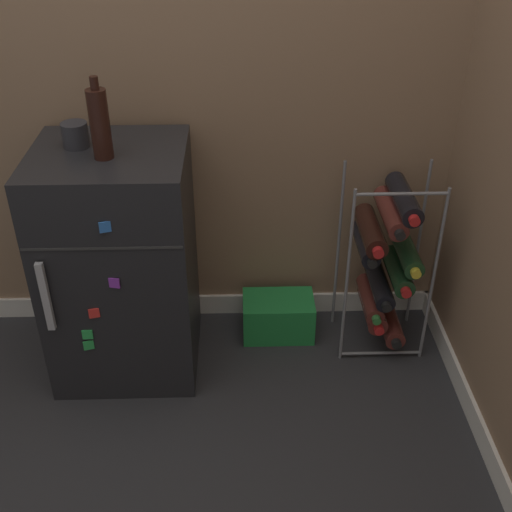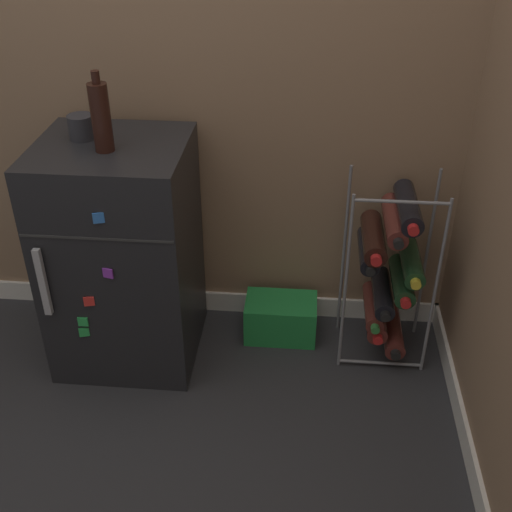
# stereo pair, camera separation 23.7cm
# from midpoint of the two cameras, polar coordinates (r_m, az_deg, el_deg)

# --- Properties ---
(ground_plane) EXTENTS (14.00, 14.00, 0.00)m
(ground_plane) POSITION_cam_midpoint_polar(r_m,az_deg,el_deg) (2.40, -7.55, -13.20)
(ground_plane) COLOR #28282B
(wall_back) EXTENTS (6.90, 0.07, 2.50)m
(wall_back) POSITION_cam_midpoint_polar(r_m,az_deg,el_deg) (2.33, -8.59, 20.50)
(wall_back) COLOR #84664C
(wall_back) RESTS_ON ground_plane
(mini_fridge) EXTENTS (0.52, 0.51, 0.87)m
(mini_fridge) POSITION_cam_midpoint_polar(r_m,az_deg,el_deg) (2.40, -14.70, -0.78)
(mini_fridge) COLOR black
(mini_fridge) RESTS_ON ground_plane
(wine_rack) EXTENTS (0.33, 0.32, 0.75)m
(wine_rack) POSITION_cam_midpoint_polar(r_m,az_deg,el_deg) (2.47, 8.74, -0.65)
(wine_rack) COLOR slate
(wine_rack) RESTS_ON ground_plane
(soda_box) EXTENTS (0.29, 0.18, 0.17)m
(soda_box) POSITION_cam_midpoint_polar(r_m,az_deg,el_deg) (2.64, -0.58, -5.46)
(soda_box) COLOR #1E7F38
(soda_box) RESTS_ON ground_plane
(fridge_top_cup) EXTENTS (0.09, 0.09, 0.08)m
(fridge_top_cup) POSITION_cam_midpoint_polar(r_m,az_deg,el_deg) (2.25, -18.75, 10.10)
(fridge_top_cup) COLOR #28282D
(fridge_top_cup) RESTS_ON mini_fridge
(fridge_top_bottle) EXTENTS (0.06, 0.06, 0.26)m
(fridge_top_bottle) POSITION_cam_midpoint_polar(r_m,az_deg,el_deg) (2.11, -16.94, 11.15)
(fridge_top_bottle) COLOR black
(fridge_top_bottle) RESTS_ON mini_fridge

